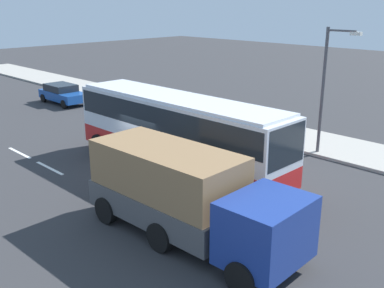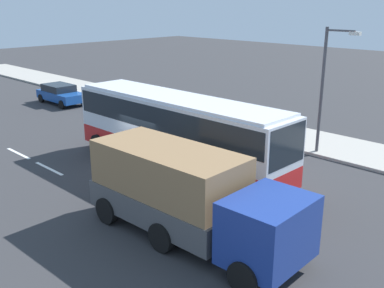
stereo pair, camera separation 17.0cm
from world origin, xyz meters
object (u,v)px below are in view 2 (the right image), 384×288
Objects in this scene: coach_bus at (177,126)px; street_lamp at (326,82)px; pedestrian_near_curb at (278,123)px; car_blue_saloon at (61,94)px; cargo_truck at (188,194)px.

street_lamp is (3.47, 6.74, 1.58)m from coach_bus.
pedestrian_near_curb is at bearing 169.80° from street_lamp.
coach_bus is 1.85× the size of street_lamp.
car_blue_saloon is 2.92× the size of pedestrian_near_curb.
cargo_truck is at bearing -40.98° from coach_bus.
car_blue_saloon is at bearing 92.73° from pedestrian_near_curb.
coach_bus is at bearing -117.23° from street_lamp.
coach_bus is 1.47× the size of cargo_truck.
cargo_truck is (4.61, -3.97, -0.59)m from coach_bus.
street_lamp is (20.25, 2.97, 2.97)m from car_blue_saloon.
car_blue_saloon is (-21.39, 7.73, -0.80)m from cargo_truck.
pedestrian_near_curb is 4.07m from street_lamp.
street_lamp is (2.97, -0.53, 2.74)m from pedestrian_near_curb.
cargo_truck is 22.76m from car_blue_saloon.
pedestrian_near_curb is at bearing 108.45° from cargo_truck.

